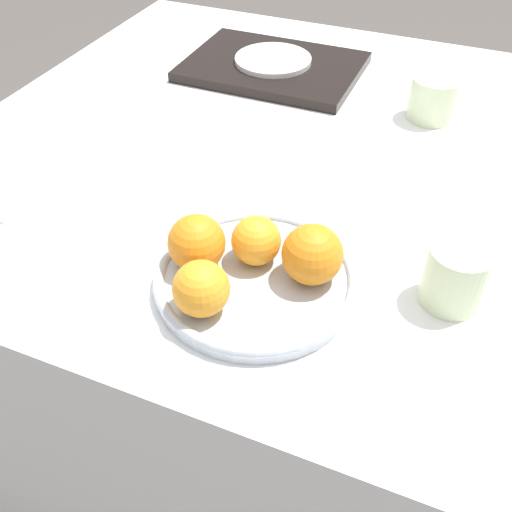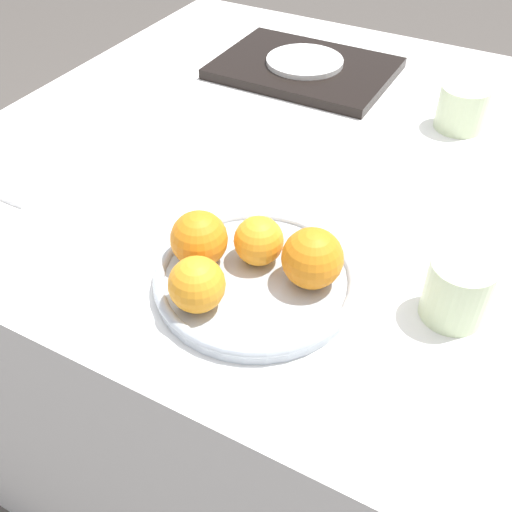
% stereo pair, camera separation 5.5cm
% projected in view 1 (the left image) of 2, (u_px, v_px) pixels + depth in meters
% --- Properties ---
extents(ground_plane, '(12.00, 12.00, 0.00)m').
position_uv_depth(ground_plane, '(303.00, 414.00, 1.50)').
color(ground_plane, '#4C4742').
extents(table, '(1.24, 1.07, 0.76)m').
position_uv_depth(table, '(312.00, 310.00, 1.24)').
color(table, white).
rests_on(table, ground_plane).
extents(fruit_platter, '(0.26, 0.26, 0.02)m').
position_uv_depth(fruit_platter, '(256.00, 279.00, 0.75)').
color(fruit_platter, '#B2BCC6').
rests_on(fruit_platter, table).
extents(orange_0, '(0.06, 0.06, 0.06)m').
position_uv_depth(orange_0, '(257.00, 241.00, 0.75)').
color(orange_0, orange).
rests_on(orange_0, fruit_platter).
extents(orange_1, '(0.07, 0.07, 0.07)m').
position_uv_depth(orange_1, '(201.00, 289.00, 0.68)').
color(orange_1, orange).
rests_on(orange_1, fruit_platter).
extents(orange_2, '(0.07, 0.07, 0.07)m').
position_uv_depth(orange_2, '(197.00, 243.00, 0.74)').
color(orange_2, orange).
rests_on(orange_2, fruit_platter).
extents(orange_3, '(0.08, 0.08, 0.08)m').
position_uv_depth(orange_3, '(312.00, 254.00, 0.72)').
color(orange_3, orange).
rests_on(orange_3, fruit_platter).
extents(serving_tray, '(0.34, 0.25, 0.02)m').
position_uv_depth(serving_tray, '(273.00, 67.00, 1.21)').
color(serving_tray, black).
rests_on(serving_tray, table).
extents(side_plate, '(0.15, 0.15, 0.01)m').
position_uv_depth(side_plate, '(273.00, 60.00, 1.20)').
color(side_plate, silver).
rests_on(side_plate, serving_tray).
extents(cup_0, '(0.08, 0.08, 0.08)m').
position_uv_depth(cup_0, '(455.00, 276.00, 0.71)').
color(cup_0, beige).
rests_on(cup_0, table).
extents(cup_1, '(0.08, 0.08, 0.08)m').
position_uv_depth(cup_1, '(433.00, 98.00, 1.05)').
color(cup_1, beige).
rests_on(cup_1, table).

